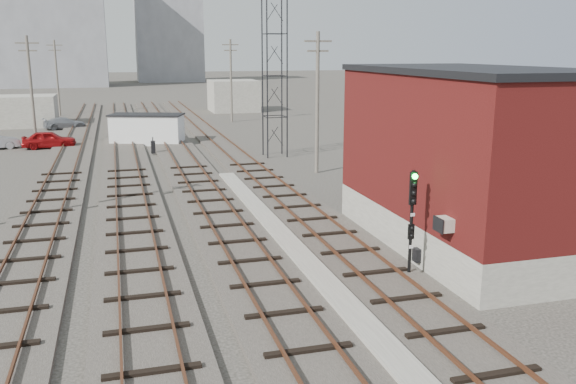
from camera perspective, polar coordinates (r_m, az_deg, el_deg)
name	(u,v)px	position (r m, az deg, el deg)	size (l,w,h in m)	color
ground	(172,122)	(69.94, -10.85, 6.48)	(320.00, 320.00, 0.00)	#282621
track_right	(227,148)	(49.59, -5.76, 4.09)	(3.20, 90.00, 0.39)	#332D28
track_mid_right	(177,150)	(49.07, -10.37, 3.85)	(3.20, 90.00, 0.39)	#332D28
track_mid_left	(125,153)	(48.87, -15.05, 3.57)	(3.20, 90.00, 0.39)	#332D28
track_left	(70,155)	(48.99, -19.73, 3.27)	(3.20, 90.00, 0.39)	#332D28
platform_curb	(286,241)	(25.34, -0.21, -4.64)	(0.90, 28.00, 0.26)	gray
brick_building	(467,158)	(25.51, 16.39, 3.04)	(6.54, 12.20, 7.22)	gray
lattice_tower	(275,55)	(45.70, -1.27, 12.70)	(1.60, 1.60, 15.00)	black
utility_pole_left_b	(31,88)	(54.72, -22.89, 8.93)	(1.80, 0.24, 9.00)	#595147
utility_pole_left_c	(57,76)	(79.57, -20.81, 10.12)	(1.80, 0.24, 9.00)	#595147
utility_pole_right_a	(317,99)	(39.39, 2.76, 8.67)	(1.80, 0.24, 9.00)	#595147
utility_pole_right_b	(231,78)	(68.46, -5.35, 10.54)	(1.80, 0.24, 9.00)	#595147
apartment_left	(51,15)	(144.92, -21.29, 15.14)	(22.00, 14.00, 30.00)	gray
apartment_right	(168,29)	(159.93, -11.13, 14.78)	(16.00, 12.00, 26.00)	gray
shed_left	(16,111)	(70.25, -24.10, 6.91)	(8.00, 5.00, 3.20)	gray
shed_right	(233,96)	(80.86, -5.13, 8.96)	(6.00, 6.00, 4.00)	gray
signal_mast	(412,216)	(21.54, 11.52, -2.24)	(0.40, 0.41, 3.88)	gray
switch_stand	(153,147)	(47.96, -12.51, 4.14)	(0.33, 0.33, 1.28)	black
site_trailer	(147,129)	(53.52, -13.04, 5.77)	(6.63, 4.50, 2.57)	white
car_red	(49,139)	(53.69, -21.46, 4.60)	(1.69, 4.19, 1.43)	#9A0E10
car_grey	(64,123)	(66.30, -20.19, 6.07)	(1.67, 4.12, 1.19)	gray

